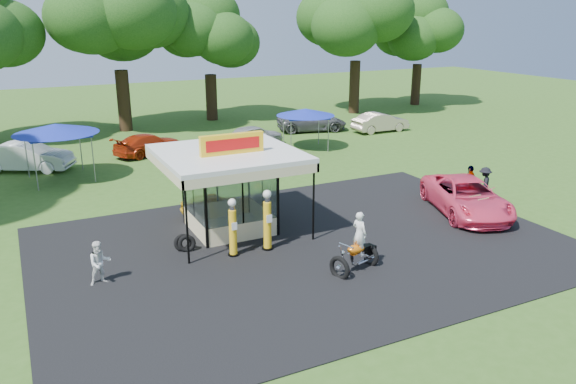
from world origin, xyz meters
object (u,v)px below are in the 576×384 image
object	(u,v)px
gas_pump_left	(233,229)
bg_car_b	(148,144)
motorcycle	(358,247)
bg_car_a	(27,157)
tent_east	(306,112)
a_frame_sign	(478,209)
pink_sedan	(466,197)
tent_west	(56,129)
bg_car_c	(254,136)
gas_pump_right	(267,222)
bg_car_e	(380,122)
spectator_west	(100,263)
gas_station_kiosk	(229,189)
spectator_east_a	(484,184)
bg_car_d	(312,121)
spectator_east_b	(470,183)
kiosk_car	(213,204)

from	to	relation	value
gas_pump_left	bg_car_b	world-z (taller)	gas_pump_left
motorcycle	bg_car_b	world-z (taller)	motorcycle
bg_car_a	tent_east	size ratio (longest dim) A/B	1.31
a_frame_sign	pink_sedan	xyz separation A→B (m)	(0.27, 1.02, 0.23)
tent_west	tent_east	xyz separation A→B (m)	(15.38, 0.63, -0.36)
bg_car_c	bg_car_a	bearing A→B (deg)	73.11
gas_pump_right	bg_car_a	xyz separation A→B (m)	(-7.64, 16.53, -0.32)
bg_car_e	pink_sedan	bearing A→B (deg)	155.86
spectator_west	bg_car_c	world-z (taller)	spectator_west
gas_station_kiosk	spectator_east_a	distance (m)	12.61
tent_east	spectator_west	bearing A→B (deg)	-136.88
gas_pump_right	motorcycle	bearing A→B (deg)	-55.15
gas_pump_left	spectator_east_a	xyz separation A→B (m)	(13.30, 0.86, -0.27)
gas_pump_left	tent_east	xyz separation A→B (m)	(10.66, 14.30, 1.35)
bg_car_a	bg_car_e	distance (m)	24.74
motorcycle	bg_car_a	xyz separation A→B (m)	(-9.73, 19.53, -0.04)
gas_pump_right	bg_car_d	bearing A→B (deg)	57.10
gas_station_kiosk	bg_car_c	xyz separation A→B (m)	(6.99, 13.92, -1.05)
spectator_east_b	spectator_east_a	bearing A→B (deg)	129.22
gas_pump_right	bg_car_c	size ratio (longest dim) A/B	0.56
motorcycle	pink_sedan	xyz separation A→B (m)	(7.64, 2.80, -0.08)
pink_sedan	tent_west	world-z (taller)	tent_west
gas_station_kiosk	tent_east	distance (m)	15.30
gas_station_kiosk	gas_pump_right	distance (m)	2.73
bg_car_c	bg_car_e	xyz separation A→B (m)	(10.64, 0.27, -0.00)
bg_car_c	tent_west	bearing A→B (deg)	85.83
a_frame_sign	tent_east	distance (m)	15.67
kiosk_car	spectator_west	bearing A→B (deg)	131.24
tent_east	gas_station_kiosk	bearing A→B (deg)	-129.92
spectator_east_b	bg_car_d	distance (m)	18.28
gas_station_kiosk	gas_pump_left	size ratio (longest dim) A/B	2.39
a_frame_sign	tent_west	distance (m)	21.68
motorcycle	spectator_west	distance (m)	8.73
kiosk_car	tent_west	xyz separation A→B (m)	(-5.57, 8.89, 2.31)
spectator_east_a	tent_east	size ratio (longest dim) A/B	0.42
spectator_west	tent_west	world-z (taller)	tent_west
bg_car_e	tent_west	bearing A→B (deg)	96.89
gas_pump_left	a_frame_sign	xyz separation A→B (m)	(10.84, -1.26, -0.52)
pink_sedan	bg_car_a	world-z (taller)	bg_car_a
bg_car_c	tent_east	distance (m)	3.96
bg_car_d	bg_car_e	xyz separation A→B (m)	(4.52, -2.66, -0.01)
spectator_east_a	bg_car_c	bearing A→B (deg)	-109.97
gas_pump_left	bg_car_c	size ratio (longest dim) A/B	0.53
a_frame_sign	tent_east	size ratio (longest dim) A/B	0.29
kiosk_car	spectator_east_b	xyz separation A→B (m)	(11.81, -3.59, 0.38)
gas_pump_left	kiosk_car	distance (m)	4.89
spectator_east_a	bg_car_a	distance (m)	25.04
bg_car_c	tent_west	distance (m)	13.04
bg_car_b	tent_west	distance (m)	7.01
gas_pump_right	spectator_east_a	bearing A→B (deg)	4.31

